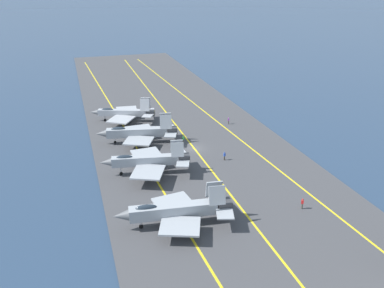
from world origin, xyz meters
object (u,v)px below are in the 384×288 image
at_px(parked_jet_third, 138,132).
at_px(parked_jet_fourth, 124,113).
at_px(crew_green_vest, 183,139).
at_px(crew_red_vest, 302,203).
at_px(crew_blue_vest, 224,156).
at_px(parked_jet_second, 147,160).
at_px(parked_jet_nearest, 176,210).
at_px(crew_purple_vest, 228,120).

relative_size(parked_jet_third, parked_jet_fourth, 1.08).
bearing_deg(crew_green_vest, crew_red_vest, -161.46).
distance_m(parked_jet_third, crew_blue_vest, 20.06).
distance_m(parked_jet_second, crew_green_vest, 15.83).
xyz_separation_m(parked_jet_second, parked_jet_third, (15.11, -1.06, -0.21)).
relative_size(parked_jet_second, crew_green_vest, 9.48).
bearing_deg(parked_jet_third, crew_red_vest, -150.21).
distance_m(parked_jet_nearest, crew_purple_vest, 44.58).
relative_size(parked_jet_third, crew_purple_vest, 10.02).
relative_size(crew_purple_vest, crew_blue_vest, 1.01).
distance_m(parked_jet_fourth, crew_red_vest, 53.07).
xyz_separation_m(parked_jet_second, parked_jet_fourth, (29.92, -0.15, -0.40)).
bearing_deg(crew_red_vest, parked_jet_second, 47.28).
height_order(crew_green_vest, crew_purple_vest, crew_purple_vest).
height_order(parked_jet_second, crew_red_vest, parked_jet_second).
xyz_separation_m(crew_green_vest, crew_purple_vest, (8.53, -13.88, 0.01)).
relative_size(parked_jet_nearest, parked_jet_fourth, 1.07).
xyz_separation_m(parked_jet_fourth, crew_red_vest, (-48.95, -20.46, -1.24)).
bearing_deg(parked_jet_second, crew_purple_vest, -49.59).
xyz_separation_m(parked_jet_second, crew_purple_vest, (20.51, -24.09, -1.68)).
bearing_deg(crew_red_vest, crew_purple_vest, -5.03).
distance_m(parked_jet_fourth, crew_purple_vest, 25.75).
bearing_deg(crew_blue_vest, parked_jet_third, 46.53).
bearing_deg(crew_green_vest, parked_jet_second, 139.56).
bearing_deg(parked_jet_fourth, parked_jet_third, -176.47).
distance_m(parked_jet_nearest, crew_blue_vest, 24.00).
bearing_deg(parked_jet_nearest, parked_jet_second, 2.30).
bearing_deg(parked_jet_third, crew_purple_vest, -76.81).
relative_size(parked_jet_third, crew_blue_vest, 10.10).
height_order(parked_jet_nearest, parked_jet_fourth, parked_jet_nearest).
distance_m(parked_jet_fourth, crew_blue_vest, 32.51).
relative_size(parked_jet_nearest, crew_red_vest, 9.60).
height_order(parked_jet_fourth, crew_purple_vest, parked_jet_fourth).
height_order(parked_jet_third, crew_purple_vest, parked_jet_third).
bearing_deg(crew_red_vest, parked_jet_fourth, 22.68).
xyz_separation_m(parked_jet_second, crew_green_vest, (11.98, -10.21, -1.69)).
distance_m(parked_jet_third, crew_red_vest, 39.37).
xyz_separation_m(parked_jet_third, parked_jet_fourth, (14.81, 0.91, -0.19)).
xyz_separation_m(crew_green_vest, crew_blue_vest, (-10.63, -5.38, 0.00)).
height_order(parked_jet_second, crew_green_vest, parked_jet_second).
bearing_deg(parked_jet_second, crew_red_vest, -132.72).
relative_size(crew_green_vest, crew_purple_vest, 0.99).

